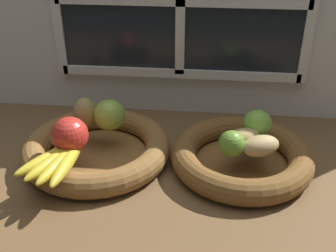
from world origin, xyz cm
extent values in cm
cube|color=brown|center=(0.00, 0.00, -1.50)|extent=(140.00, 90.00, 3.00)
cube|color=silver|center=(0.00, 30.00, 27.50)|extent=(140.00, 3.00, 55.00)
cube|color=black|center=(0.00, 28.10, 31.00)|extent=(64.00, 0.80, 38.00)
cube|color=white|center=(0.00, 27.50, 31.00)|extent=(2.40, 1.20, 38.00)
cube|color=white|center=(0.00, 27.50, 31.00)|extent=(64.00, 1.20, 2.40)
cube|color=white|center=(32.00, 27.50, 31.00)|extent=(2.40, 1.20, 40.40)
cube|color=white|center=(0.00, 27.50, 12.00)|extent=(64.00, 1.20, 2.40)
cylinder|color=brown|center=(-17.12, 2.54, 0.50)|extent=(23.27, 23.27, 1.00)
torus|color=brown|center=(-17.12, 2.54, 2.82)|extent=(34.01, 34.01, 5.63)
cylinder|color=brown|center=(15.97, 2.54, 0.50)|extent=(21.39, 21.39, 1.00)
torus|color=brown|center=(15.97, 2.54, 2.82)|extent=(31.71, 31.71, 5.63)
sphere|color=#8CAD3D|center=(-14.74, 7.00, 9.28)|extent=(7.30, 7.30, 7.30)
sphere|color=red|center=(-20.83, -3.38, 9.57)|extent=(7.89, 7.89, 7.89)
ellipsoid|color=olive|center=(-20.62, 7.43, 9.32)|extent=(6.61, 6.74, 7.38)
ellipsoid|color=gold|center=(-23.84, -8.43, 6.99)|extent=(11.42, 14.95, 2.71)
ellipsoid|color=gold|center=(-22.56, -9.15, 6.99)|extent=(9.09, 15.96, 2.71)
ellipsoid|color=gold|center=(-21.17, -9.62, 6.99)|extent=(6.46, 16.44, 2.71)
ellipsoid|color=gold|center=(-19.71, -9.84, 6.99)|extent=(3.62, 16.39, 2.71)
sphere|color=brown|center=(-19.25, -1.72, 6.99)|extent=(2.44, 2.44, 2.44)
ellipsoid|color=tan|center=(15.97, 2.54, 7.66)|extent=(8.71, 6.49, 4.05)
ellipsoid|color=tan|center=(19.36, -0.86, 7.86)|extent=(9.62, 7.94, 4.46)
sphere|color=olive|center=(13.23, -1.57, 8.46)|extent=(5.65, 5.65, 5.65)
sphere|color=#7AAD3D|center=(19.17, 6.64, 8.92)|extent=(6.57, 6.57, 6.57)
cone|color=red|center=(16.89, 1.37, 6.75)|extent=(10.53, 7.87, 2.24)
camera|label=1|loc=(7.36, -75.30, 53.63)|focal=43.77mm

